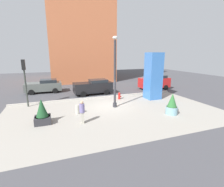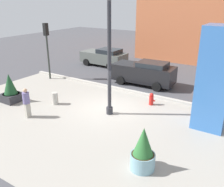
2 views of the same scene
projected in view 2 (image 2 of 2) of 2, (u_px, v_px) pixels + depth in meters
ground_plane at (139, 89)px, 17.52m from camera, size 60.00×60.00×0.00m
plaza_pavement at (87, 123)px, 12.80m from camera, size 18.00×10.00×0.02m
curb_strip at (133, 92)px, 16.80m from camera, size 18.00×0.24×0.16m
lamp_post at (109, 60)px, 12.71m from camera, size 0.44×0.44×6.23m
art_pillar_blue at (215, 79)px, 11.58m from camera, size 1.47×1.47×4.92m
potted_plant_mid_plaza at (10, 90)px, 15.18m from camera, size 1.07×1.07×1.78m
potted_plant_by_pillar at (143, 151)px, 9.07m from camera, size 0.93×0.93×1.73m
fire_hydrant at (151, 99)px, 14.82m from camera, size 0.36×0.26×0.75m
concrete_bollard at (55, 98)px, 14.91m from camera, size 0.36×0.36×0.75m
traffic_light_far_side at (47, 42)px, 18.79m from camera, size 0.28×0.42×4.29m
car_far_lane at (104, 57)px, 23.43m from camera, size 4.37×2.18×1.63m
car_curb_east at (144, 73)px, 18.18m from camera, size 4.59×2.13×1.77m
pedestrian_on_sidewalk at (26, 102)px, 13.08m from camera, size 0.38×0.38×1.64m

